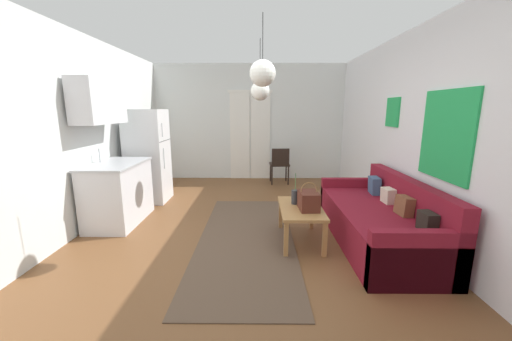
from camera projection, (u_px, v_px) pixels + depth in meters
name	position (u px, v px, depth m)	size (l,w,h in m)	color
ground_plane	(241.00, 251.00, 3.57)	(4.94, 7.91, 0.10)	brown
wall_back	(250.00, 123.00, 6.92)	(4.54, 0.13, 2.65)	silver
wall_right	(439.00, 138.00, 3.27)	(0.12, 7.51, 2.65)	silver
wall_left	(43.00, 137.00, 3.31)	(0.12, 7.51, 2.65)	silver
area_rug	(246.00, 238.00, 3.79)	(1.19, 3.08, 0.01)	brown
couch	(381.00, 222.00, 3.64)	(0.90, 2.11, 0.81)	maroon
coffee_table	(301.00, 212.00, 3.66)	(0.51, 0.90, 0.45)	#A87542
bamboo_vase	(295.00, 197.00, 3.76)	(0.09, 0.09, 0.40)	#2D2D33
handbag	(309.00, 200.00, 3.54)	(0.24, 0.32, 0.34)	#512319
refrigerator	(148.00, 156.00, 5.24)	(0.67, 0.63, 1.63)	white
kitchen_counter	(114.00, 172.00, 4.22)	(0.64, 1.10, 2.03)	silver
accent_chair	(280.00, 163.00, 6.50)	(0.44, 0.42, 0.80)	black
pendant_lamp_near	(263.00, 73.00, 3.26)	(0.29, 0.29, 0.77)	black
pendant_lamp_far	(260.00, 91.00, 4.44)	(0.29, 0.29, 0.89)	black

